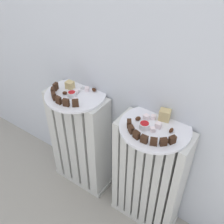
% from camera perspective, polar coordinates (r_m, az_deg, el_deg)
% --- Properties ---
extents(radiator_left, '(0.35, 0.15, 0.64)m').
position_cam_1_polar(radiator_left, '(1.51, -7.00, -6.67)').
color(radiator_left, silver).
rests_on(radiator_left, ground_plane).
extents(radiator_right, '(0.35, 0.15, 0.64)m').
position_cam_1_polar(radiator_right, '(1.35, 8.07, -14.17)').
color(radiator_right, silver).
rests_on(radiator_right, ground_plane).
extents(plate_left, '(0.31, 0.31, 0.01)m').
position_cam_1_polar(plate_left, '(1.31, -8.09, 3.86)').
color(plate_left, white).
rests_on(plate_left, radiator_left).
extents(plate_right, '(0.31, 0.31, 0.01)m').
position_cam_1_polar(plate_right, '(1.11, 9.55, -3.40)').
color(plate_right, white).
rests_on(plate_right, radiator_right).
extents(dark_cake_slice_left_0, '(0.02, 0.03, 0.04)m').
position_cam_1_polar(dark_cake_slice_left_0, '(1.34, -12.41, 5.53)').
color(dark_cake_slice_left_0, '#382114').
rests_on(dark_cake_slice_left_0, plate_left).
extents(dark_cake_slice_left_1, '(0.03, 0.03, 0.04)m').
position_cam_1_polar(dark_cake_slice_left_1, '(1.31, -12.97, 4.51)').
color(dark_cake_slice_left_1, '#382114').
rests_on(dark_cake_slice_left_1, plate_left).
extents(dark_cake_slice_left_2, '(0.03, 0.03, 0.04)m').
position_cam_1_polar(dark_cake_slice_left_2, '(1.27, -12.78, 3.48)').
color(dark_cake_slice_left_2, '#382114').
rests_on(dark_cake_slice_left_2, plate_left).
extents(dark_cake_slice_left_3, '(0.03, 0.02, 0.04)m').
position_cam_1_polar(dark_cake_slice_left_3, '(1.24, -11.81, 2.61)').
color(dark_cake_slice_left_3, '#382114').
rests_on(dark_cake_slice_left_3, plate_left).
extents(dark_cake_slice_left_4, '(0.03, 0.02, 0.04)m').
position_cam_1_polar(dark_cake_slice_left_4, '(1.21, -10.17, 2.07)').
color(dark_cake_slice_left_4, '#382114').
rests_on(dark_cake_slice_left_4, plate_left).
extents(dark_cake_slice_left_5, '(0.03, 0.03, 0.04)m').
position_cam_1_polar(dark_cake_slice_left_5, '(1.20, -8.14, 1.98)').
color(dark_cake_slice_left_5, '#382114').
rests_on(dark_cake_slice_left_5, plate_left).
extents(marble_cake_slice_left_0, '(0.04, 0.04, 0.04)m').
position_cam_1_polar(marble_cake_slice_left_0, '(1.34, -9.34, 5.95)').
color(marble_cake_slice_left_0, tan).
rests_on(marble_cake_slice_left_0, plate_left).
extents(turkish_delight_left_0, '(0.02, 0.02, 0.02)m').
position_cam_1_polar(turkish_delight_left_0, '(1.30, -7.98, 4.47)').
color(turkish_delight_left_0, white).
rests_on(turkish_delight_left_0, plate_left).
extents(turkish_delight_left_1, '(0.03, 0.03, 0.02)m').
position_cam_1_polar(turkish_delight_left_1, '(1.31, -5.58, 5.09)').
color(turkish_delight_left_1, white).
rests_on(turkish_delight_left_1, plate_left).
extents(turkish_delight_left_2, '(0.02, 0.02, 0.02)m').
position_cam_1_polar(turkish_delight_left_2, '(1.24, -8.10, 2.63)').
color(turkish_delight_left_2, white).
rests_on(turkish_delight_left_2, plate_left).
extents(medjool_date_left_0, '(0.03, 0.02, 0.02)m').
position_cam_1_polar(medjool_date_left_0, '(1.31, -4.01, 4.96)').
color(medjool_date_left_0, '#3D1E0F').
rests_on(medjool_date_left_0, plate_left).
extents(medjool_date_left_1, '(0.03, 0.03, 0.02)m').
position_cam_1_polar(medjool_date_left_1, '(1.30, -10.43, 4.18)').
color(medjool_date_left_1, '#3D1E0F').
rests_on(medjool_date_left_1, plate_left).
extents(jam_bowl_left, '(0.04, 0.04, 0.03)m').
position_cam_1_polar(jam_bowl_left, '(1.27, -8.91, 3.95)').
color(jam_bowl_left, white).
rests_on(jam_bowl_left, plate_left).
extents(dark_cake_slice_right_0, '(0.03, 0.03, 0.03)m').
position_cam_1_polar(dark_cake_slice_right_0, '(1.08, 3.83, -2.56)').
color(dark_cake_slice_right_0, '#382114').
rests_on(dark_cake_slice_right_0, plate_right).
extents(dark_cake_slice_right_1, '(0.03, 0.03, 0.03)m').
position_cam_1_polar(dark_cake_slice_right_1, '(1.05, 4.29, -3.87)').
color(dark_cake_slice_right_1, '#382114').
rests_on(dark_cake_slice_right_1, plate_right).
extents(dark_cake_slice_right_2, '(0.03, 0.02, 0.03)m').
position_cam_1_polar(dark_cake_slice_right_2, '(1.03, 5.44, -5.07)').
color(dark_cake_slice_right_2, '#382114').
rests_on(dark_cake_slice_right_2, plate_right).
extents(dark_cake_slice_right_3, '(0.03, 0.02, 0.03)m').
position_cam_1_polar(dark_cake_slice_right_3, '(1.01, 7.16, -6.00)').
color(dark_cake_slice_right_3, '#382114').
rests_on(dark_cake_slice_right_3, plate_right).
extents(dark_cake_slice_right_4, '(0.03, 0.03, 0.03)m').
position_cam_1_polar(dark_cake_slice_right_4, '(1.01, 9.23, -6.51)').
color(dark_cake_slice_right_4, '#382114').
rests_on(dark_cake_slice_right_4, plate_right).
extents(dark_cake_slice_right_5, '(0.03, 0.03, 0.03)m').
position_cam_1_polar(dark_cake_slice_right_5, '(1.01, 11.35, -6.51)').
color(dark_cake_slice_right_5, '#382114').
rests_on(dark_cake_slice_right_5, plate_right).
extents(dark_cake_slice_right_6, '(0.03, 0.03, 0.03)m').
position_cam_1_polar(dark_cake_slice_right_6, '(1.03, 13.22, -6.02)').
color(dark_cake_slice_right_6, '#382114').
rests_on(dark_cake_slice_right_6, plate_right).
extents(marble_cake_slice_right_0, '(0.05, 0.05, 0.05)m').
position_cam_1_polar(marble_cake_slice_right_0, '(1.13, 11.61, -0.66)').
color(marble_cake_slice_right_0, tan).
rests_on(marble_cake_slice_right_0, plate_right).
extents(turkish_delight_right_0, '(0.03, 0.03, 0.02)m').
position_cam_1_polar(turkish_delight_right_0, '(1.09, 10.25, -2.89)').
color(turkish_delight_right_0, white).
rests_on(turkish_delight_right_0, plate_right).
extents(turkish_delight_right_1, '(0.03, 0.03, 0.02)m').
position_cam_1_polar(turkish_delight_right_1, '(1.13, 7.61, -1.15)').
color(turkish_delight_right_1, white).
rests_on(turkish_delight_right_1, plate_right).
extents(turkish_delight_right_2, '(0.02, 0.02, 0.02)m').
position_cam_1_polar(turkish_delight_right_2, '(1.13, 9.15, -1.13)').
color(turkish_delight_right_2, white).
rests_on(turkish_delight_right_2, plate_right).
extents(turkish_delight_right_3, '(0.03, 0.03, 0.02)m').
position_cam_1_polar(turkish_delight_right_3, '(1.07, 9.02, -3.86)').
color(turkish_delight_right_3, white).
rests_on(turkish_delight_right_3, plate_right).
extents(medjool_date_right_0, '(0.03, 0.03, 0.02)m').
position_cam_1_polar(medjool_date_right_0, '(1.12, 5.80, -1.45)').
color(medjool_date_right_0, '#3D1E0F').
rests_on(medjool_date_right_0, plate_right).
extents(medjool_date_right_1, '(0.01, 0.03, 0.02)m').
position_cam_1_polar(medjool_date_right_1, '(1.08, 13.03, -3.97)').
color(medjool_date_right_1, '#3D1E0F').
rests_on(medjool_date_right_1, plate_right).
extents(jam_bowl_right, '(0.05, 0.05, 0.03)m').
position_cam_1_polar(jam_bowl_right, '(1.08, 7.20, -2.95)').
color(jam_bowl_right, white).
rests_on(jam_bowl_right, plate_right).
extents(fork, '(0.03, 0.09, 0.00)m').
position_cam_1_polar(fork, '(1.32, -6.99, 4.76)').
color(fork, '#B7B7BC').
rests_on(fork, plate_left).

